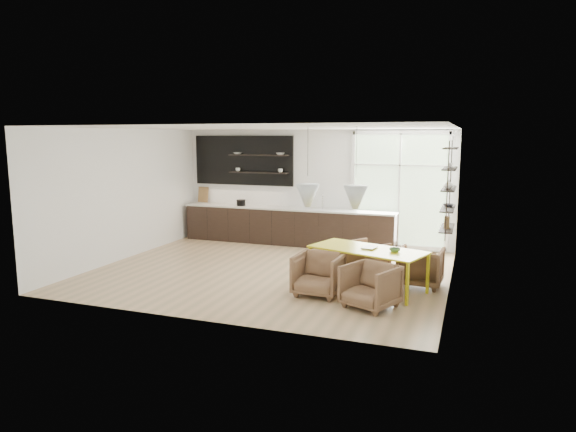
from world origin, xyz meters
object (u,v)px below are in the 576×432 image
object	(u,v)px
armchair_back_right	(421,267)
dining_table	(368,251)
armchair_front_left	(319,274)
armchair_front_right	(370,286)
armchair_back_left	(366,258)
wire_stool	(323,268)

from	to	relation	value
armchair_back_right	dining_table	bearing A→B (deg)	34.95
armchair_back_right	armchair_front_left	distance (m)	1.99
armchair_front_right	armchair_back_right	bearing A→B (deg)	91.16
dining_table	armchair_back_left	world-z (taller)	dining_table
dining_table	armchair_front_left	size ratio (longest dim) A/B	2.76
armchair_back_left	armchair_front_left	distance (m)	1.67
armchair_back_left	wire_stool	distance (m)	0.96
armchair_front_left	wire_stool	distance (m)	0.94
armchair_front_right	wire_stool	bearing A→B (deg)	155.32
armchair_back_right	armchair_front_left	xyz separation A→B (m)	(-1.61, -1.17, 0.01)
armchair_front_left	wire_stool	world-z (taller)	armchair_front_left
armchair_back_left	armchair_front_left	world-z (taller)	armchair_front_left
armchair_front_left	wire_stool	xyz separation A→B (m)	(-0.18, 0.92, -0.12)
dining_table	armchair_back_right	size ratio (longest dim) A/B	2.81
armchair_back_left	armchair_back_right	xyz separation A→B (m)	(1.10, -0.42, 0.02)
armchair_front_left	dining_table	bearing A→B (deg)	43.83
armchair_back_right	wire_stool	world-z (taller)	armchair_back_right
armchair_back_right	armchair_front_left	size ratio (longest dim) A/B	0.98
dining_table	armchair_front_left	distance (m)	1.02
armchair_back_left	wire_stool	size ratio (longest dim) A/B	1.95
armchair_front_right	dining_table	bearing A→B (deg)	127.54
armchair_front_right	wire_stool	distance (m)	1.73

